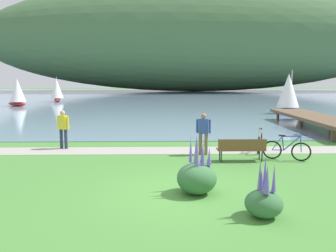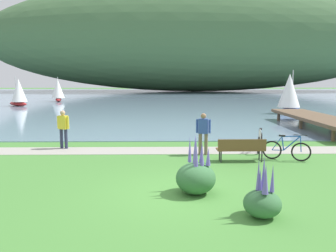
# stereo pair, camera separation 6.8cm
# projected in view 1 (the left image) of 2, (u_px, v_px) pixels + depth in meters

# --- Properties ---
(ground_plane) EXTENTS (200.00, 200.00, 0.00)m
(ground_plane) POSITION_uv_depth(u_px,v_px,m) (180.00, 193.00, 9.29)
(ground_plane) COLOR #478438
(bay_water) EXTENTS (180.00, 80.00, 0.04)m
(bay_water) POSITION_uv_depth(u_px,v_px,m) (164.00, 97.00, 56.29)
(bay_water) COLOR #7A99B2
(bay_water) RESTS_ON ground
(distant_hillside) EXTENTS (98.18, 28.00, 24.15)m
(distant_hillside) POSITION_uv_depth(u_px,v_px,m) (195.00, 38.00, 77.44)
(distant_hillside) COLOR #42663D
(distant_hillside) RESTS_ON bay_water
(shoreline_path) EXTENTS (60.00, 1.50, 0.01)m
(shoreline_path) POSITION_uv_depth(u_px,v_px,m) (173.00, 150.00, 14.67)
(shoreline_path) COLOR #A39E93
(shoreline_path) RESTS_ON ground
(park_bench_near_camera) EXTENTS (1.80, 0.49, 0.88)m
(park_bench_near_camera) POSITION_uv_depth(u_px,v_px,m) (241.00, 148.00, 12.69)
(park_bench_near_camera) COLOR brown
(park_bench_near_camera) RESTS_ON ground
(bicycle_leaning_near_bench) EXTENTS (1.67, 0.70, 1.01)m
(bicycle_leaning_near_bench) POSITION_uv_depth(u_px,v_px,m) (287.00, 150.00, 12.93)
(bicycle_leaning_near_bench) COLOR black
(bicycle_leaning_near_bench) RESTS_ON ground
(bicycle_beside_path) EXTENTS (0.70, 1.67, 1.01)m
(bicycle_beside_path) POSITION_uv_depth(u_px,v_px,m) (260.00, 142.00, 14.54)
(bicycle_beside_path) COLOR black
(bicycle_beside_path) RESTS_ON ground
(person_at_shoreline) EXTENTS (0.58, 0.34, 1.71)m
(person_at_shoreline) POSITION_uv_depth(u_px,v_px,m) (63.00, 127.00, 14.94)
(person_at_shoreline) COLOR #282D47
(person_at_shoreline) RESTS_ON ground
(person_on_the_grass) EXTENTS (0.59, 0.31, 1.71)m
(person_on_the_grass) POSITION_uv_depth(u_px,v_px,m) (203.00, 131.00, 13.78)
(person_on_the_grass) COLOR #72604C
(person_on_the_grass) RESTS_ON ground
(echium_bush_beside_closest) EXTENTS (1.08, 1.08, 1.63)m
(echium_bush_beside_closest) POSITION_uv_depth(u_px,v_px,m) (197.00, 177.00, 9.17)
(echium_bush_beside_closest) COLOR #386B3D
(echium_bush_beside_closest) RESTS_ON ground
(echium_bush_mid_cluster) EXTENTS (0.85, 0.85, 1.39)m
(echium_bush_mid_cluster) POSITION_uv_depth(u_px,v_px,m) (264.00, 201.00, 7.63)
(echium_bush_mid_cluster) COLOR #386B3D
(echium_bush_mid_cluster) RESTS_ON ground
(sailboat_nearest_to_shore) EXTENTS (2.79, 2.35, 3.28)m
(sailboat_nearest_to_shore) POSITION_uv_depth(u_px,v_px,m) (17.00, 92.00, 37.12)
(sailboat_nearest_to_shore) COLOR #B22323
(sailboat_nearest_to_shore) RESTS_ON bay_water
(sailboat_mid_bay) EXTENTS (1.99, 2.85, 3.22)m
(sailboat_mid_bay) POSITION_uv_depth(u_px,v_px,m) (57.00, 90.00, 44.35)
(sailboat_mid_bay) COLOR #B22323
(sailboat_mid_bay) RESTS_ON bay_water
(sailboat_toward_hillside) EXTENTS (3.05, 2.98, 3.78)m
(sailboat_toward_hillside) POSITION_uv_depth(u_px,v_px,m) (288.00, 93.00, 29.47)
(sailboat_toward_hillside) COLOR navy
(sailboat_toward_hillside) RESTS_ON bay_water
(pier_dock) EXTENTS (2.40, 10.00, 0.80)m
(pier_dock) POSITION_uv_depth(u_px,v_px,m) (316.00, 118.00, 20.75)
(pier_dock) COLOR brown
(pier_dock) RESTS_ON ground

